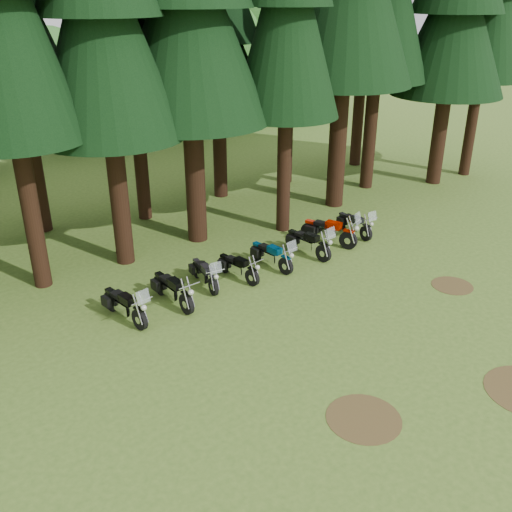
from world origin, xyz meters
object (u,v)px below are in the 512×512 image
at_px(motorcycle_0, 125,306).
at_px(motorcycle_5, 308,244).
at_px(motorcycle_6, 329,232).
at_px(motorcycle_4, 271,256).
at_px(motorcycle_1, 173,291).
at_px(motorcycle_3, 238,268).
at_px(motorcycle_7, 354,225).
at_px(motorcycle_2, 205,275).

xyz_separation_m(motorcycle_0, motorcycle_5, (7.61, -0.16, 0.01)).
bearing_deg(motorcycle_6, motorcycle_0, 162.91).
distance_m(motorcycle_4, motorcycle_6, 3.15).
bearing_deg(motorcycle_1, motorcycle_0, 178.00).
bearing_deg(motorcycle_5, motorcycle_4, 174.10).
bearing_deg(motorcycle_3, motorcycle_0, 174.31).
bearing_deg(motorcycle_3, motorcycle_7, -4.71).
bearing_deg(motorcycle_7, motorcycle_1, -171.91).
height_order(motorcycle_6, motorcycle_7, motorcycle_6).
distance_m(motorcycle_4, motorcycle_5, 1.78).
bearing_deg(motorcycle_0, motorcycle_5, -6.71).
bearing_deg(motorcycle_5, motorcycle_0, 175.39).
height_order(motorcycle_2, motorcycle_5, motorcycle_5).
bearing_deg(motorcycle_1, motorcycle_4, 0.47).
distance_m(motorcycle_5, motorcycle_6, 1.38).
height_order(motorcycle_0, motorcycle_4, motorcycle_0).
relative_size(motorcycle_1, motorcycle_7, 1.07).
bearing_deg(motorcycle_3, motorcycle_4, -8.10).
bearing_deg(motorcycle_4, motorcycle_0, 176.23).
distance_m(motorcycle_6, motorcycle_7, 1.51).
height_order(motorcycle_0, motorcycle_6, motorcycle_6).
height_order(motorcycle_3, motorcycle_5, motorcycle_5).
relative_size(motorcycle_0, motorcycle_5, 0.98).
height_order(motorcycle_0, motorcycle_5, motorcycle_5).
bearing_deg(motorcycle_5, motorcycle_2, 171.12).
bearing_deg(motorcycle_6, motorcycle_2, 160.49).
relative_size(motorcycle_4, motorcycle_6, 0.89).
bearing_deg(motorcycle_2, motorcycle_3, -1.48).
relative_size(motorcycle_5, motorcycle_7, 1.08).
bearing_deg(motorcycle_0, motorcycle_6, -5.14).
bearing_deg(motorcycle_7, motorcycle_2, -174.39).
bearing_deg(motorcycle_0, motorcycle_2, -0.66).
bearing_deg(motorcycle_4, motorcycle_2, 169.63).
bearing_deg(motorcycle_5, motorcycle_7, 1.14).
bearing_deg(motorcycle_5, motorcycle_1, 175.77).
xyz_separation_m(motorcycle_2, motorcycle_4, (2.69, -0.35, 0.03)).
bearing_deg(motorcycle_1, motorcycle_2, 13.48).
distance_m(motorcycle_2, motorcycle_3, 1.23).
height_order(motorcycle_0, motorcycle_2, motorcycle_0).
xyz_separation_m(motorcycle_5, motorcycle_6, (1.37, 0.22, 0.04)).
xyz_separation_m(motorcycle_4, motorcycle_7, (4.66, 0.15, -0.01)).
distance_m(motorcycle_0, motorcycle_5, 7.62).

